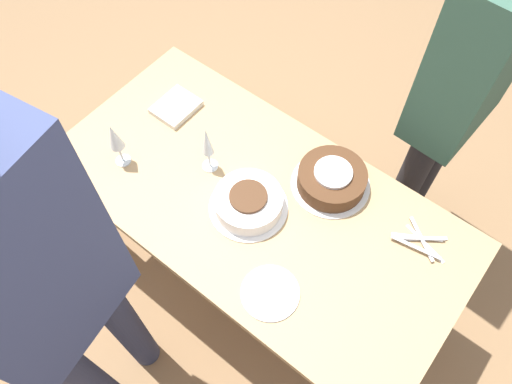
% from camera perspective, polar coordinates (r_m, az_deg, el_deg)
% --- Properties ---
extents(ground_plane, '(12.00, 12.00, 0.00)m').
position_cam_1_polar(ground_plane, '(2.42, -0.00, -9.71)').
color(ground_plane, '#8E6B47').
extents(dining_table, '(1.50, 0.75, 0.74)m').
position_cam_1_polar(dining_table, '(1.85, -0.00, -2.76)').
color(dining_table, tan).
rests_on(dining_table, ground_plane).
extents(cake_center_white, '(0.28, 0.28, 0.08)m').
position_cam_1_polar(cake_center_white, '(1.70, -0.96, -1.13)').
color(cake_center_white, white).
rests_on(cake_center_white, dining_table).
extents(cake_front_chocolate, '(0.28, 0.28, 0.09)m').
position_cam_1_polar(cake_front_chocolate, '(1.76, 8.65, 1.48)').
color(cake_front_chocolate, white).
rests_on(cake_front_chocolate, dining_table).
extents(wine_glass_near, '(0.06, 0.06, 0.21)m').
position_cam_1_polar(wine_glass_near, '(1.72, -5.59, 5.50)').
color(wine_glass_near, silver).
rests_on(wine_glass_near, dining_table).
extents(wine_glass_far, '(0.06, 0.06, 0.20)m').
position_cam_1_polar(wine_glass_far, '(1.79, -15.87, 5.95)').
color(wine_glass_far, silver).
rests_on(wine_glass_far, dining_table).
extents(dessert_plate_left, '(0.19, 0.19, 0.01)m').
position_cam_1_polar(dessert_plate_left, '(1.60, 1.63, -11.46)').
color(dessert_plate_left, silver).
rests_on(dessert_plate_left, dining_table).
extents(fork_pile, '(0.19, 0.13, 0.02)m').
position_cam_1_polar(fork_pile, '(1.75, 18.24, -5.30)').
color(fork_pile, silver).
rests_on(fork_pile, dining_table).
extents(napkin_stack, '(0.14, 0.17, 0.02)m').
position_cam_1_polar(napkin_stack, '(2.00, -9.13, 9.58)').
color(napkin_stack, silver).
rests_on(napkin_stack, dining_table).
extents(person_cutting, '(0.24, 0.41, 1.60)m').
position_cam_1_polar(person_cutting, '(1.91, 22.75, 11.30)').
color(person_cutting, '#232328').
rests_on(person_cutting, ground_plane).
extents(person_watching, '(0.28, 0.43, 1.78)m').
position_cam_1_polar(person_watching, '(1.36, -23.58, -9.99)').
color(person_watching, '#2D334C').
rests_on(person_watching, ground_plane).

